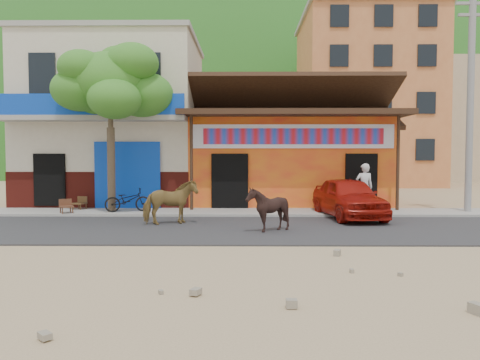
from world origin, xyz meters
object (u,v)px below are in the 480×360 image
object	(u,v)px
tree	(111,128)
cow_dark	(268,209)
red_car	(348,197)
pedestrian	(364,187)
cafe_chair_left	(79,197)
scooter	(128,200)
cafe_chair_right	(66,200)
utility_pole	(470,99)
cow_tan	(170,202)

from	to	relation	value
tree	cow_dark	distance (m)	7.10
red_car	pedestrian	size ratio (longest dim) A/B	2.33
tree	cafe_chair_left	xyz separation A→B (m)	(-1.40, 0.67, -2.56)
tree	pedestrian	distance (m)	9.35
cow_dark	cafe_chair_left	bearing A→B (deg)	-115.61
cow_dark	cafe_chair_left	world-z (taller)	cow_dark
cow_dark	red_car	distance (m)	4.05
scooter	cafe_chair_right	distance (m)	2.08
cafe_chair_right	utility_pole	bearing A→B (deg)	-29.96
pedestrian	red_car	bearing A→B (deg)	54.19
tree	cafe_chair_left	distance (m)	2.99
utility_pole	scooter	bearing A→B (deg)	-178.66
cow_tan	cow_dark	xyz separation A→B (m)	(2.89, -1.33, -0.05)
pedestrian	utility_pole	bearing A→B (deg)	176.38
cow_tan	cow_dark	bearing A→B (deg)	-138.53
cafe_chair_left	red_car	bearing A→B (deg)	8.26
red_car	cow_tan	bearing A→B (deg)	-172.08
cow_dark	red_car	world-z (taller)	red_car
tree	utility_pole	xyz separation A→B (m)	(12.80, 0.20, 1.00)
pedestrian	cafe_chair_right	bearing A→B (deg)	2.08
red_car	cow_dark	bearing A→B (deg)	-141.81
scooter	pedestrian	distance (m)	8.52
red_car	cafe_chair_right	world-z (taller)	red_car
pedestrian	cafe_chair_right	size ratio (longest dim) A/B	1.89
cafe_chair_left	pedestrian	bearing A→B (deg)	16.02
red_car	pedestrian	distance (m)	1.57
cow_dark	cafe_chair_left	xyz separation A→B (m)	(-6.81, 4.56, -0.10)
cow_dark	utility_pole	bearing A→B (deg)	127.17
utility_pole	scooter	size ratio (longest dim) A/B	4.98
red_car	tree	bearing A→B (deg)	165.71
tree	cafe_chair_left	bearing A→B (deg)	154.49
utility_pole	cafe_chair_right	bearing A→B (deg)	-177.19
cow_tan	cafe_chair_right	distance (m)	4.46
cafe_chair_right	tree	bearing A→B (deg)	-13.64
utility_pole	cafe_chair_left	xyz separation A→B (m)	(-14.20, 0.47, -3.56)
tree	cafe_chair_left	world-z (taller)	tree
red_car	scooter	world-z (taller)	red_car
cow_dark	cafe_chair_right	xyz separation A→B (m)	(-6.85, 3.39, -0.08)
cow_tan	pedestrian	bearing A→B (deg)	-90.48
tree	cow_tan	distance (m)	4.32
cow_dark	cafe_chair_right	world-z (taller)	cow_dark
tree	red_car	size ratio (longest dim) A/B	1.50
utility_pole	cafe_chair_right	size ratio (longest dim) A/B	8.77
scooter	cafe_chair_right	xyz separation A→B (m)	(-2.04, -0.42, 0.03)
cow_dark	cafe_chair_right	size ratio (longest dim) A/B	1.36
cafe_chair_left	scooter	bearing A→B (deg)	-2.56
utility_pole	cafe_chair_right	world-z (taller)	utility_pole
cow_tan	red_car	world-z (taller)	red_car
cow_dark	cafe_chair_left	distance (m)	8.19
cow_tan	red_car	xyz separation A→B (m)	(5.73, 1.57, 0.01)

